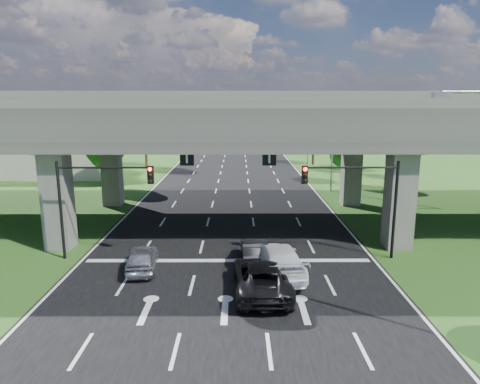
{
  "coord_description": "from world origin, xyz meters",
  "views": [
    {
      "loc": [
        0.63,
        -20.77,
        9.36
      ],
      "look_at": [
        0.73,
        8.23,
        3.25
      ],
      "focal_mm": 32.0,
      "sensor_mm": 36.0,
      "label": 1
    }
  ],
  "objects_px": {
    "signal_left": "(95,191)",
    "car_silver": "(142,258)",
    "streetlight_far": "(329,136)",
    "car_trailing": "(262,277)",
    "car_white": "(278,259)",
    "streetlight_beyond": "(306,127)",
    "signal_right": "(360,191)",
    "car_dark": "(255,252)"
  },
  "relations": [
    {
      "from": "car_silver",
      "to": "streetlight_far",
      "type": "bearing_deg",
      "value": -131.51
    },
    {
      "from": "car_trailing",
      "to": "car_silver",
      "type": "bearing_deg",
      "value": -25.49
    },
    {
      "from": "car_silver",
      "to": "car_trailing",
      "type": "distance_m",
      "value": 7.25
    },
    {
      "from": "car_white",
      "to": "car_trailing",
      "type": "relative_size",
      "value": 1.0
    },
    {
      "from": "signal_right",
      "to": "signal_left",
      "type": "height_order",
      "value": "same"
    },
    {
      "from": "streetlight_beyond",
      "to": "car_dark",
      "type": "xyz_separation_m",
      "value": [
        -8.53,
        -37.0,
        -5.11
      ]
    },
    {
      "from": "signal_right",
      "to": "car_dark",
      "type": "bearing_deg",
      "value": -171.42
    },
    {
      "from": "car_trailing",
      "to": "car_white",
      "type": "bearing_deg",
      "value": -115.2
    },
    {
      "from": "streetlight_far",
      "to": "streetlight_beyond",
      "type": "height_order",
      "value": "same"
    },
    {
      "from": "signal_right",
      "to": "car_dark",
      "type": "distance_m",
      "value": 7.2
    },
    {
      "from": "signal_right",
      "to": "streetlight_beyond",
      "type": "distance_m",
      "value": 36.17
    },
    {
      "from": "car_silver",
      "to": "car_dark",
      "type": "distance_m",
      "value": 6.47
    },
    {
      "from": "signal_right",
      "to": "car_white",
      "type": "height_order",
      "value": "signal_right"
    },
    {
      "from": "signal_right",
      "to": "car_trailing",
      "type": "xyz_separation_m",
      "value": [
        -6.03,
        -4.75,
        -3.35
      ]
    },
    {
      "from": "car_white",
      "to": "car_dark",
      "type": "bearing_deg",
      "value": -58.53
    },
    {
      "from": "streetlight_far",
      "to": "car_dark",
      "type": "bearing_deg",
      "value": -112.1
    },
    {
      "from": "car_white",
      "to": "car_trailing",
      "type": "height_order",
      "value": "car_white"
    },
    {
      "from": "signal_left",
      "to": "car_dark",
      "type": "distance_m",
      "value": 10.05
    },
    {
      "from": "car_trailing",
      "to": "signal_left",
      "type": "bearing_deg",
      "value": -27.92
    },
    {
      "from": "signal_left",
      "to": "car_white",
      "type": "xyz_separation_m",
      "value": [
        10.61,
        -2.48,
        -3.31
      ]
    },
    {
      "from": "car_white",
      "to": "signal_right",
      "type": "bearing_deg",
      "value": -160.68
    },
    {
      "from": "car_silver",
      "to": "car_dark",
      "type": "relative_size",
      "value": 0.96
    },
    {
      "from": "signal_right",
      "to": "car_trailing",
      "type": "bearing_deg",
      "value": -141.77
    },
    {
      "from": "streetlight_far",
      "to": "streetlight_beyond",
      "type": "xyz_separation_m",
      "value": [
        0.0,
        16.0,
        0.0
      ]
    },
    {
      "from": "streetlight_far",
      "to": "signal_right",
      "type": "bearing_deg",
      "value": -96.47
    },
    {
      "from": "car_white",
      "to": "car_trailing",
      "type": "distance_m",
      "value": 2.49
    },
    {
      "from": "streetlight_far",
      "to": "car_silver",
      "type": "bearing_deg",
      "value": -124.32
    },
    {
      "from": "streetlight_beyond",
      "to": "car_silver",
      "type": "relative_size",
      "value": 2.43
    },
    {
      "from": "signal_right",
      "to": "car_white",
      "type": "relative_size",
      "value": 1.03
    },
    {
      "from": "car_dark",
      "to": "car_trailing",
      "type": "height_order",
      "value": "car_trailing"
    },
    {
      "from": "streetlight_beyond",
      "to": "car_trailing",
      "type": "xyz_separation_m",
      "value": [
        -8.31,
        -40.81,
        -5.01
      ]
    },
    {
      "from": "streetlight_far",
      "to": "streetlight_beyond",
      "type": "relative_size",
      "value": 1.0
    },
    {
      "from": "signal_left",
      "to": "streetlight_beyond",
      "type": "bearing_deg",
      "value": 63.57
    },
    {
      "from": "signal_right",
      "to": "streetlight_beyond",
      "type": "xyz_separation_m",
      "value": [
        2.27,
        36.06,
        1.66
      ]
    },
    {
      "from": "streetlight_beyond",
      "to": "car_dark",
      "type": "relative_size",
      "value": 2.33
    },
    {
      "from": "signal_left",
      "to": "streetlight_beyond",
      "type": "xyz_separation_m",
      "value": [
        17.92,
        36.06,
        1.66
      ]
    },
    {
      "from": "signal_right",
      "to": "car_white",
      "type": "bearing_deg",
      "value": -153.83
    },
    {
      "from": "streetlight_beyond",
      "to": "car_dark",
      "type": "distance_m",
      "value": 38.31
    },
    {
      "from": "signal_left",
      "to": "car_silver",
      "type": "distance_m",
      "value": 4.92
    },
    {
      "from": "signal_right",
      "to": "car_white",
      "type": "xyz_separation_m",
      "value": [
        -5.04,
        -2.48,
        -3.31
      ]
    },
    {
      "from": "car_silver",
      "to": "car_white",
      "type": "relative_size",
      "value": 0.71
    },
    {
      "from": "streetlight_beyond",
      "to": "car_dark",
      "type": "bearing_deg",
      "value": -102.98
    }
  ]
}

